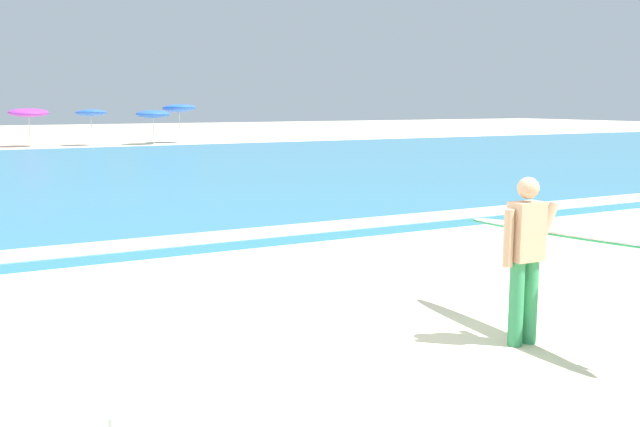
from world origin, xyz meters
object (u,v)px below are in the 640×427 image
(beach_ball, at_px, (126,425))
(beach_umbrella_5, at_px, (91,113))
(beach_umbrella_6, at_px, (153,114))
(surfer_with_board, at_px, (544,243))
(beach_umbrella_4, at_px, (29,113))
(beach_umbrella_7, at_px, (179,108))

(beach_ball, bearing_deg, beach_umbrella_5, 78.89)
(beach_umbrella_6, bearing_deg, surfer_with_board, -100.02)
(beach_umbrella_6, bearing_deg, beach_umbrella_4, 171.32)
(beach_umbrella_5, xyz_separation_m, beach_ball, (-7.50, -38.20, -1.75))
(surfer_with_board, relative_size, beach_umbrella_5, 1.41)
(beach_ball, bearing_deg, surfer_with_board, 2.79)
(beach_umbrella_7, relative_size, beach_ball, 9.34)
(beach_umbrella_4, xyz_separation_m, beach_umbrella_5, (3.31, -0.53, -0.04))
(beach_umbrella_4, bearing_deg, beach_umbrella_5, -9.07)
(beach_umbrella_7, bearing_deg, beach_umbrella_4, 179.33)
(beach_umbrella_4, bearing_deg, surfer_with_board, -89.75)
(beach_umbrella_5, relative_size, beach_umbrella_6, 1.06)
(surfer_with_board, distance_m, beach_umbrella_5, 38.12)
(beach_umbrella_4, xyz_separation_m, beach_umbrella_7, (8.69, -0.10, 0.21))
(beach_umbrella_6, height_order, beach_umbrella_7, beach_umbrella_7)
(beach_umbrella_5, height_order, beach_umbrella_7, beach_umbrella_7)
(beach_umbrella_4, relative_size, beach_ball, 8.44)
(beach_umbrella_4, bearing_deg, beach_umbrella_7, -0.67)
(beach_umbrella_6, relative_size, beach_ball, 7.76)
(beach_umbrella_7, distance_m, beach_ball, 40.76)
(beach_umbrella_4, xyz_separation_m, beach_ball, (-4.20, -38.72, -1.78))
(surfer_with_board, bearing_deg, beach_umbrella_5, 85.28)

